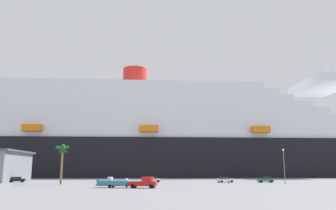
{
  "coord_description": "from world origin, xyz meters",
  "views": [
    {
      "loc": [
        -0.73,
        -85.0,
        3.57
      ],
      "look_at": [
        9.07,
        43.05,
        28.08
      ],
      "focal_mm": 36.34,
      "sensor_mm": 36.0,
      "label": 1
    }
  ],
  "objects_px": {
    "pickup_truck": "(144,183)",
    "street_lamp": "(284,161)",
    "small_boat_on_trailer": "(117,183)",
    "parked_car_white_van": "(225,180)",
    "parked_car_green_wagon": "(266,180)",
    "parked_car_silver_sedan": "(153,179)",
    "parked_car_black_coupe": "(17,179)",
    "cruise_ship": "(195,140)",
    "palm_tree": "(62,152)"
  },
  "relations": [
    {
      "from": "pickup_truck",
      "to": "street_lamp",
      "type": "relative_size",
      "value": 0.66
    },
    {
      "from": "small_boat_on_trailer",
      "to": "parked_car_white_van",
      "type": "height_order",
      "value": "small_boat_on_trailer"
    },
    {
      "from": "small_boat_on_trailer",
      "to": "pickup_truck",
      "type": "bearing_deg",
      "value": -14.31
    },
    {
      "from": "pickup_truck",
      "to": "parked_car_white_van",
      "type": "xyz_separation_m",
      "value": [
        23.16,
        27.61,
        -0.21
      ]
    },
    {
      "from": "parked_car_green_wagon",
      "to": "street_lamp",
      "type": "bearing_deg",
      "value": -81.08
    },
    {
      "from": "small_boat_on_trailer",
      "to": "parked_car_silver_sedan",
      "type": "height_order",
      "value": "small_boat_on_trailer"
    },
    {
      "from": "parked_car_green_wagon",
      "to": "parked_car_black_coupe",
      "type": "bearing_deg",
      "value": 174.01
    },
    {
      "from": "parked_car_green_wagon",
      "to": "parked_car_black_coupe",
      "type": "relative_size",
      "value": 0.97
    },
    {
      "from": "pickup_truck",
      "to": "parked_car_green_wagon",
      "type": "xyz_separation_m",
      "value": [
        34.67,
        26.81,
        -0.21
      ]
    },
    {
      "from": "cruise_ship",
      "to": "parked_car_silver_sedan",
      "type": "bearing_deg",
      "value": -109.74
    },
    {
      "from": "cruise_ship",
      "to": "parked_car_black_coupe",
      "type": "bearing_deg",
      "value": -135.6
    },
    {
      "from": "parked_car_white_van",
      "to": "street_lamp",
      "type": "bearing_deg",
      "value": -38.91
    },
    {
      "from": "pickup_truck",
      "to": "parked_car_black_coupe",
      "type": "relative_size",
      "value": 1.26
    },
    {
      "from": "parked_car_green_wagon",
      "to": "parked_car_silver_sedan",
      "type": "height_order",
      "value": "same"
    },
    {
      "from": "parked_car_silver_sedan",
      "to": "palm_tree",
      "type": "bearing_deg",
      "value": -151.86
    },
    {
      "from": "parked_car_black_coupe",
      "to": "parked_car_silver_sedan",
      "type": "xyz_separation_m",
      "value": [
        39.35,
        -2.02,
        -0.0
      ]
    },
    {
      "from": "cruise_ship",
      "to": "parked_car_white_van",
      "type": "relative_size",
      "value": 51.72
    },
    {
      "from": "parked_car_green_wagon",
      "to": "parked_car_black_coupe",
      "type": "height_order",
      "value": "same"
    },
    {
      "from": "small_boat_on_trailer",
      "to": "parked_car_black_coupe",
      "type": "relative_size",
      "value": 1.78
    },
    {
      "from": "small_boat_on_trailer",
      "to": "parked_car_silver_sedan",
      "type": "relative_size",
      "value": 1.88
    },
    {
      "from": "parked_car_green_wagon",
      "to": "pickup_truck",
      "type": "bearing_deg",
      "value": -142.29
    },
    {
      "from": "cruise_ship",
      "to": "parked_car_white_van",
      "type": "bearing_deg",
      "value": -91.82
    },
    {
      "from": "small_boat_on_trailer",
      "to": "parked_car_silver_sedan",
      "type": "bearing_deg",
      "value": 74.85
    },
    {
      "from": "pickup_truck",
      "to": "small_boat_on_trailer",
      "type": "bearing_deg",
      "value": 165.69
    },
    {
      "from": "parked_car_green_wagon",
      "to": "palm_tree",
      "type": "bearing_deg",
      "value": -172.65
    },
    {
      "from": "cruise_ship",
      "to": "palm_tree",
      "type": "height_order",
      "value": "cruise_ship"
    },
    {
      "from": "parked_car_silver_sedan",
      "to": "parked_car_green_wagon",
      "type": "bearing_deg",
      "value": -9.71
    },
    {
      "from": "street_lamp",
      "to": "parked_car_white_van",
      "type": "xyz_separation_m",
      "value": [
        -13.04,
        10.53,
        -4.9
      ]
    },
    {
      "from": "cruise_ship",
      "to": "street_lamp",
      "type": "height_order",
      "value": "cruise_ship"
    },
    {
      "from": "cruise_ship",
      "to": "street_lamp",
      "type": "distance_m",
      "value": 79.37
    },
    {
      "from": "parked_car_green_wagon",
      "to": "parked_car_silver_sedan",
      "type": "xyz_separation_m",
      "value": [
        -31.8,
        5.44,
        -0.0
      ]
    },
    {
      "from": "parked_car_black_coupe",
      "to": "small_boat_on_trailer",
      "type": "bearing_deg",
      "value": -46.68
    },
    {
      "from": "pickup_truck",
      "to": "small_boat_on_trailer",
      "type": "height_order",
      "value": "pickup_truck"
    },
    {
      "from": "parked_car_black_coupe",
      "to": "pickup_truck",
      "type": "bearing_deg",
      "value": -43.21
    },
    {
      "from": "cruise_ship",
      "to": "parked_car_white_van",
      "type": "height_order",
      "value": "cruise_ship"
    },
    {
      "from": "palm_tree",
      "to": "parked_car_green_wagon",
      "type": "height_order",
      "value": "palm_tree"
    },
    {
      "from": "small_boat_on_trailer",
      "to": "palm_tree",
      "type": "distance_m",
      "value": 24.75
    },
    {
      "from": "parked_car_black_coupe",
      "to": "street_lamp",
      "type": "bearing_deg",
      "value": -13.31
    },
    {
      "from": "small_boat_on_trailer",
      "to": "parked_car_green_wagon",
      "type": "xyz_separation_m",
      "value": [
        40.16,
        25.41,
        -0.13
      ]
    },
    {
      "from": "parked_car_green_wagon",
      "to": "parked_car_white_van",
      "type": "height_order",
      "value": "same"
    },
    {
      "from": "cruise_ship",
      "to": "parked_car_white_van",
      "type": "xyz_separation_m",
      "value": [
        -2.14,
        -67.16,
        -16.96
      ]
    },
    {
      "from": "parked_car_white_van",
      "to": "small_boat_on_trailer",
      "type": "bearing_deg",
      "value": -137.55
    },
    {
      "from": "cruise_ship",
      "to": "parked_car_white_van",
      "type": "distance_m",
      "value": 69.3
    },
    {
      "from": "parked_car_black_coupe",
      "to": "palm_tree",
      "type": "bearing_deg",
      "value": -42.72
    },
    {
      "from": "palm_tree",
      "to": "parked_car_white_van",
      "type": "height_order",
      "value": "palm_tree"
    },
    {
      "from": "small_boat_on_trailer",
      "to": "palm_tree",
      "type": "relative_size",
      "value": 0.84
    },
    {
      "from": "pickup_truck",
      "to": "parked_car_green_wagon",
      "type": "height_order",
      "value": "pickup_truck"
    },
    {
      "from": "small_boat_on_trailer",
      "to": "palm_tree",
      "type": "height_order",
      "value": "palm_tree"
    },
    {
      "from": "parked_car_silver_sedan",
      "to": "parked_car_black_coupe",
      "type": "bearing_deg",
      "value": 177.06
    },
    {
      "from": "pickup_truck",
      "to": "parked_car_green_wagon",
      "type": "distance_m",
      "value": 43.83
    }
  ]
}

